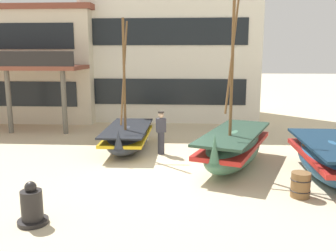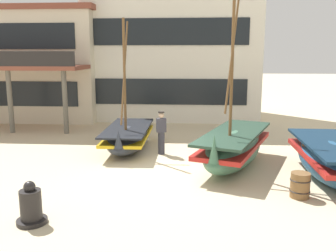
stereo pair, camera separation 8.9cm
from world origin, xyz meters
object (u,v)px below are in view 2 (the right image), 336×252
Objects in this scene: capstan_winch at (31,207)px; wooden_barrel at (300,185)px; fishing_boat_centre_large at (331,159)px; fishing_boat_near_left at (128,137)px; harbor_building_main at (173,34)px; harbor_building_annex at (27,64)px; fishing_boat_far_right at (234,147)px; fisherman_by_hull at (161,133)px.

capstan_winch is 1.47× the size of wooden_barrel.
capstan_winch is at bearing -155.61° from fishing_boat_centre_large.
fishing_boat_near_left is 5.04× the size of capstan_winch.
harbor_building_annex is at bearing -176.75° from harbor_building_main.
wooden_barrel is at bearing -40.11° from fishing_boat_near_left.
wooden_barrel is 0.07× the size of harbor_building_main.
fishing_boat_far_right is 3.16m from wooden_barrel.
fishing_boat_near_left is 0.86× the size of fishing_boat_far_right.
fishing_boat_centre_large reaches higher than wooden_barrel.
fishing_boat_centre_large is at bearing -24.42° from fishing_boat_near_left.
harbor_building_main reaches higher than fishing_boat_centre_large.
fishing_boat_centre_large is 8.45× the size of wooden_barrel.
harbor_building_main is at bearing 81.12° from capstan_winch.
fishing_boat_near_left is at bearing 155.58° from fishing_boat_centre_large.
fishing_boat_far_right is (4.06, -1.97, 0.15)m from fishing_boat_near_left.
fisherman_by_hull reaches higher than capstan_winch.
fishing_boat_near_left is 0.50× the size of harbor_building_main.
fisherman_by_hull reaches higher than wooden_barrel.
fishing_boat_near_left is at bearing -98.93° from harbor_building_main.
fishing_boat_near_left is 1.55m from fisherman_by_hull.
fishing_boat_near_left is 7.39× the size of wooden_barrel.
wooden_barrel is (6.65, 2.06, -0.06)m from capstan_winch.
capstan_winch is 16.40m from harbor_building_annex.
harbor_building_main is (2.38, 15.24, 4.60)m from capstan_winch.
fishing_boat_centre_large is 0.59× the size of harbor_building_annex.
fishing_boat_far_right reaches higher than fishing_boat_near_left.
harbor_building_annex is at bearing 139.83° from fishing_boat_far_right.
fisherman_by_hull is 12.70m from harbor_building_annex.
fishing_boat_near_left is 11.39m from harbor_building_annex.
harbor_building_annex reaches higher than fisherman_by_hull.
harbor_building_main is (1.33, 8.47, 4.47)m from fishing_boat_near_left.
fisherman_by_hull is (1.41, -0.57, 0.30)m from fishing_boat_near_left.
fishing_boat_near_left is 7.63m from fishing_boat_centre_large.
fishing_boat_far_right is at bearing 119.21° from wooden_barrel.
harbor_building_main is at bearing 90.53° from fisherman_by_hull.
fishing_boat_centre_large is at bearing -25.02° from fisherman_by_hull.
wooden_barrel is 18.58m from harbor_building_annex.
fishing_boat_centre_large is at bearing 49.15° from wooden_barrel.
fisherman_by_hull is at bearing 135.27° from wooden_barrel.
capstan_winch is (-7.99, -3.62, -0.26)m from fishing_boat_centre_large.
fisherman_by_hull is 1.64× the size of capstan_winch.
fishing_boat_centre_large is 3.51× the size of fisherman_by_hull.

